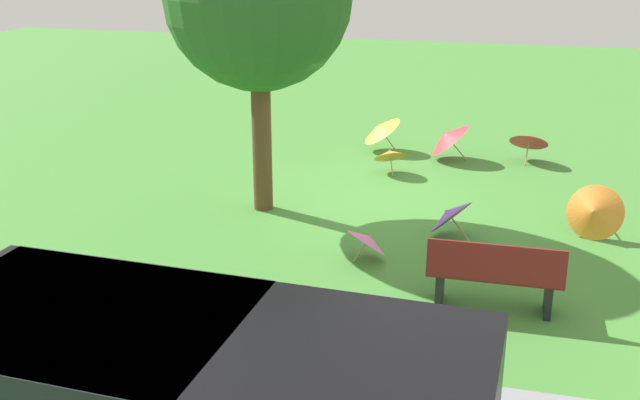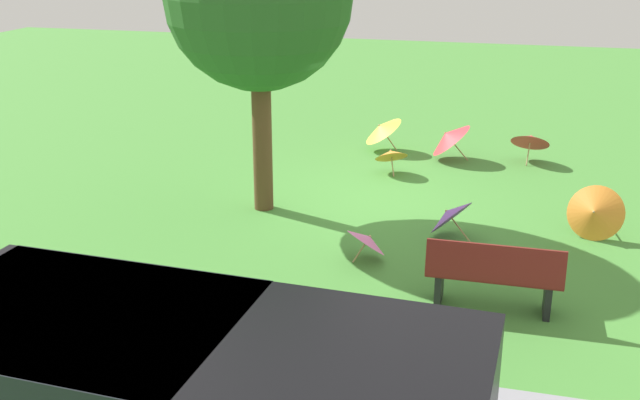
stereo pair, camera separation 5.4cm
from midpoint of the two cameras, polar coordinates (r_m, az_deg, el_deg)
ground at (r=12.91m, az=2.10°, el=-0.13°), size 40.00×40.00×0.00m
van_dark at (r=6.27m, az=-11.08°, el=-14.04°), size 4.69×2.31×1.53m
park_bench at (r=9.34m, az=13.01°, el=-5.51°), size 1.60×0.49×0.90m
parasol_red_0 at (r=15.34m, az=9.65°, el=4.68°), size 0.91×1.00×0.86m
parasol_orange_0 at (r=11.93m, az=19.94°, el=-0.88°), size 0.93×0.93×0.84m
parasol_purple_0 at (r=11.43m, az=9.74°, el=-1.06°), size 0.85×0.93×0.69m
parasol_pink_0 at (r=10.56m, az=3.74°, el=-2.97°), size 0.82×0.83×0.54m
parasol_red_2 at (r=15.58m, az=15.54°, el=4.38°), size 0.84×0.80×0.73m
parasol_orange_1 at (r=14.36m, az=5.43°, el=3.43°), size 0.82×0.81×0.59m
parasol_yellow_1 at (r=15.82m, az=4.70°, el=5.35°), size 1.05×1.08×0.80m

